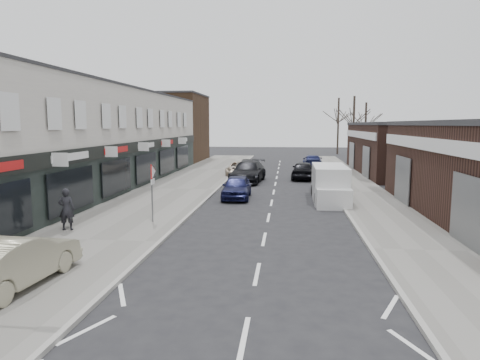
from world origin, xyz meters
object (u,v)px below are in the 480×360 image
(warning_sign, at_px, (152,176))
(sedan_on_pavement, at_px, (15,261))
(parked_car_right_b, at_px, (303,170))
(parked_car_right_a, at_px, (327,181))
(parked_car_left_b, at_px, (248,172))
(parked_car_right_c, at_px, (313,162))
(pedestrian, at_px, (66,209))
(parked_car_left_c, at_px, (239,168))
(parked_car_left_a, at_px, (237,187))
(white_van, at_px, (330,185))

(warning_sign, relative_size, sedan_on_pavement, 0.63)
(parked_car_right_b, bearing_deg, parked_car_right_a, 104.79)
(sedan_on_pavement, bearing_deg, parked_car_left_b, -96.29)
(parked_car_right_c, bearing_deg, sedan_on_pavement, 75.19)
(sedan_on_pavement, relative_size, parked_car_left_b, 0.76)
(pedestrian, bearing_deg, parked_car_left_c, -114.37)
(parked_car_left_b, bearing_deg, parked_car_right_c, 68.31)
(parked_car_left_a, distance_m, parked_car_right_b, 10.80)
(parked_car_left_a, height_order, parked_car_right_a, parked_car_right_a)
(white_van, xyz_separation_m, sedan_on_pavement, (-9.91, -14.88, -0.17))
(warning_sign, distance_m, parked_car_right_a, 13.24)
(warning_sign, bearing_deg, parked_car_right_b, 66.77)
(parked_car_left_c, height_order, parked_car_right_c, parked_car_right_c)
(white_van, relative_size, parked_car_right_c, 1.12)
(parked_car_left_c, bearing_deg, white_van, -61.36)
(parked_car_right_b, bearing_deg, parked_car_left_b, 31.75)
(parked_car_left_a, bearing_deg, parked_car_left_b, 88.39)
(parked_car_left_c, bearing_deg, parked_car_right_b, -20.62)
(sedan_on_pavement, height_order, pedestrian, pedestrian)
(parked_car_right_a, bearing_deg, sedan_on_pavement, 60.92)
(sedan_on_pavement, bearing_deg, white_van, -119.28)
(white_van, xyz_separation_m, parked_car_right_b, (-1.20, 10.26, -0.24))
(parked_car_right_b, height_order, parked_car_right_c, parked_car_right_b)
(warning_sign, xyz_separation_m, pedestrian, (-3.12, -1.91, -1.19))
(parked_car_left_c, distance_m, parked_car_right_a, 11.59)
(parked_car_left_c, relative_size, parked_car_right_b, 1.00)
(warning_sign, distance_m, white_van, 11.05)
(parked_car_right_a, distance_m, parked_car_right_c, 16.20)
(white_van, height_order, parked_car_left_c, white_van)
(warning_sign, relative_size, parked_car_left_a, 0.66)
(parked_car_left_a, bearing_deg, parked_car_right_c, 71.56)
(white_van, bearing_deg, parked_car_left_c, 119.39)
(sedan_on_pavement, xyz_separation_m, pedestrian, (-1.78, 6.09, 0.18))
(warning_sign, bearing_deg, sedan_on_pavement, -99.56)
(parked_car_right_a, height_order, parked_car_right_c, parked_car_right_a)
(parked_car_right_c, bearing_deg, parked_car_left_c, 46.52)
(pedestrian, height_order, parked_car_left_a, pedestrian)
(parked_car_right_b, relative_size, parked_car_right_c, 0.92)
(white_van, distance_m, sedan_on_pavement, 17.88)
(white_van, bearing_deg, parked_car_left_a, 176.48)
(parked_car_left_a, relative_size, parked_car_left_c, 0.92)
(parked_car_left_b, xyz_separation_m, parked_car_right_b, (4.40, 2.26, -0.06))
(pedestrian, distance_m, parked_car_right_a, 16.69)
(parked_car_left_a, bearing_deg, parked_car_right_b, 64.35)
(parked_car_right_b, bearing_deg, parked_car_left_c, -15.81)
(parked_car_left_c, bearing_deg, parked_car_right_c, 44.77)
(parked_car_left_c, bearing_deg, parked_car_left_b, -74.76)
(parked_car_left_b, xyz_separation_m, parked_car_right_a, (5.70, -4.97, -0.04))
(sedan_on_pavement, bearing_deg, pedestrian, -69.39)
(white_van, height_order, parked_car_left_a, white_van)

